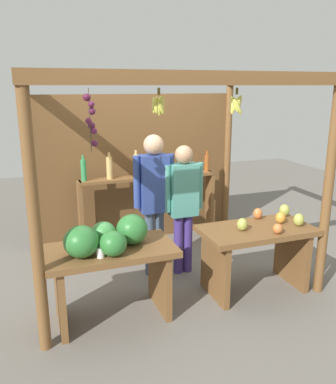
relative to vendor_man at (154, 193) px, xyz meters
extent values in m
plane|color=slate|center=(0.12, 0.07, -1.01)|extent=(12.00, 12.00, 0.00)
cylinder|color=brown|center=(-1.32, -1.02, 0.15)|extent=(0.10, 0.10, 2.31)
cylinder|color=brown|center=(1.56, -1.02, 0.15)|extent=(0.10, 0.10, 2.31)
cylinder|color=brown|center=(-1.32, 1.16, 0.15)|extent=(0.10, 0.10, 2.31)
cylinder|color=brown|center=(1.56, 1.16, 0.15)|extent=(0.10, 0.10, 2.31)
cube|color=brown|center=(0.12, -1.02, 1.24)|extent=(2.98, 0.12, 0.12)
cube|color=brown|center=(-1.32, 0.07, 1.24)|extent=(0.12, 2.27, 0.12)
cube|color=brown|center=(1.56, 0.07, 1.24)|extent=(0.12, 2.27, 0.12)
cube|color=brown|center=(0.12, 1.18, 0.03)|extent=(2.88, 0.04, 2.08)
cylinder|color=brown|center=(0.48, -0.95, 1.13)|extent=(0.02, 0.02, 0.06)
ellipsoid|color=#D1CC4C|center=(0.51, -0.95, 1.03)|extent=(0.04, 0.08, 0.15)
ellipsoid|color=#D1CC4C|center=(0.50, -0.92, 1.02)|extent=(0.08, 0.08, 0.15)
ellipsoid|color=#D1CC4C|center=(0.47, -0.91, 1.01)|extent=(0.08, 0.04, 0.15)
ellipsoid|color=#D1CC4C|center=(0.45, -0.93, 1.00)|extent=(0.06, 0.07, 0.15)
ellipsoid|color=#D1CC4C|center=(0.44, -0.95, 1.03)|extent=(0.04, 0.09, 0.15)
ellipsoid|color=#D1CC4C|center=(0.45, -0.98, 1.02)|extent=(0.07, 0.07, 0.16)
ellipsoid|color=#D1CC4C|center=(0.47, -0.99, 1.00)|extent=(0.10, 0.04, 0.15)
ellipsoid|color=#D1CC4C|center=(0.49, -0.96, 1.02)|extent=(0.05, 0.06, 0.15)
cylinder|color=brown|center=(-0.24, -0.91, 1.13)|extent=(0.02, 0.02, 0.06)
ellipsoid|color=#D1CC4C|center=(-0.21, -0.91, 1.03)|extent=(0.04, 0.07, 0.14)
ellipsoid|color=#D1CC4C|center=(-0.21, -0.88, 1.01)|extent=(0.06, 0.07, 0.15)
ellipsoid|color=#D1CC4C|center=(-0.24, -0.88, 1.03)|extent=(0.09, 0.04, 0.14)
ellipsoid|color=#D1CC4C|center=(-0.26, -0.88, 1.03)|extent=(0.06, 0.05, 0.14)
ellipsoid|color=#D1CC4C|center=(-0.28, -0.90, 1.02)|extent=(0.05, 0.07, 0.15)
ellipsoid|color=#D1CC4C|center=(-0.28, -0.93, 1.02)|extent=(0.05, 0.06, 0.15)
ellipsoid|color=#D1CC4C|center=(-0.26, -0.93, 1.00)|extent=(0.06, 0.05, 0.14)
ellipsoid|color=#D1CC4C|center=(-0.24, -0.94, 1.01)|extent=(0.09, 0.04, 0.14)
ellipsoid|color=#D1CC4C|center=(-0.22, -0.93, 1.03)|extent=(0.06, 0.06, 0.15)
cylinder|color=#4C422D|center=(-0.79, -0.66, 0.89)|extent=(0.01, 0.01, 0.55)
sphere|color=#47142D|center=(-0.81, -0.65, 1.08)|extent=(0.07, 0.07, 0.07)
sphere|color=#511938|center=(-0.77, -0.65, 1.03)|extent=(0.06, 0.06, 0.06)
sphere|color=#511938|center=(-0.77, -0.63, 0.97)|extent=(0.07, 0.07, 0.07)
sphere|color=#601E42|center=(-0.81, -0.69, 0.89)|extent=(0.06, 0.06, 0.06)
sphere|color=#511938|center=(-0.78, -0.63, 0.84)|extent=(0.06, 0.06, 0.06)
sphere|color=#601E42|center=(-0.76, -0.65, 0.80)|extent=(0.06, 0.06, 0.06)
sphere|color=#511938|center=(-0.76, -0.66, 0.69)|extent=(0.06, 0.06, 0.06)
cube|color=brown|center=(-0.68, -0.75, -0.31)|extent=(1.21, 0.64, 0.06)
cube|color=brown|center=(-1.16, -0.75, -0.68)|extent=(0.06, 0.58, 0.66)
cube|color=brown|center=(-0.19, -0.75, -0.68)|extent=(0.06, 0.58, 0.66)
ellipsoid|color=#2D7533|center=(-0.69, -0.93, -0.17)|extent=(0.34, 0.34, 0.23)
ellipsoid|color=#429347|center=(-0.72, -0.67, -0.17)|extent=(0.34, 0.34, 0.23)
ellipsoid|color=#2D7533|center=(-0.45, -0.71, -0.14)|extent=(0.42, 0.42, 0.29)
ellipsoid|color=#2D7533|center=(-0.95, -0.86, -0.14)|extent=(0.42, 0.42, 0.29)
cylinder|color=white|center=(-0.80, -0.93, -0.24)|extent=(0.07, 0.07, 0.09)
cube|color=brown|center=(0.91, -0.75, -0.31)|extent=(1.21, 0.64, 0.06)
cube|color=brown|center=(0.42, -0.75, -0.68)|extent=(0.06, 0.58, 0.66)
cube|color=brown|center=(1.39, -0.75, -0.68)|extent=(0.06, 0.58, 0.66)
ellipsoid|color=#CC7038|center=(1.08, -0.49, -0.22)|extent=(0.13, 0.13, 0.12)
ellipsoid|color=gold|center=(1.23, -0.71, -0.22)|extent=(0.13, 0.13, 0.12)
ellipsoid|color=#A8B24C|center=(0.72, -0.76, -0.22)|extent=(0.15, 0.15, 0.13)
ellipsoid|color=#A8B24C|center=(1.36, -0.84, -0.21)|extent=(0.15, 0.15, 0.14)
ellipsoid|color=#A8B24C|center=(1.42, -0.52, -0.21)|extent=(0.14, 0.14, 0.14)
ellipsoid|color=#CC7038|center=(1.01, -0.97, -0.23)|extent=(0.13, 0.13, 0.11)
cube|color=brown|center=(-0.73, 0.88, -0.51)|extent=(0.05, 0.20, 1.00)
cube|color=brown|center=(1.15, 0.88, -0.51)|extent=(0.05, 0.20, 1.00)
cube|color=brown|center=(0.21, 0.88, -0.03)|extent=(1.87, 0.22, 0.04)
cylinder|color=#338C4C|center=(-0.66, 0.88, 0.13)|extent=(0.07, 0.07, 0.28)
cylinder|color=#338C4C|center=(-0.66, 0.88, 0.30)|extent=(0.03, 0.03, 0.06)
cylinder|color=#D8B266|center=(-0.32, 0.88, 0.14)|extent=(0.08, 0.08, 0.29)
cylinder|color=#D8B266|center=(-0.32, 0.88, 0.31)|extent=(0.04, 0.04, 0.06)
cylinder|color=#D8B266|center=(0.04, 0.88, 0.14)|extent=(0.08, 0.08, 0.30)
cylinder|color=#D8B266|center=(0.04, 0.88, 0.32)|extent=(0.04, 0.04, 0.06)
cylinder|color=#D8B266|center=(0.39, 0.88, 0.11)|extent=(0.06, 0.06, 0.24)
cylinder|color=#D8B266|center=(0.39, 0.88, 0.26)|extent=(0.03, 0.03, 0.06)
cylinder|color=#338C4C|center=(0.74, 0.88, 0.13)|extent=(0.07, 0.07, 0.27)
cylinder|color=#338C4C|center=(0.74, 0.88, 0.30)|extent=(0.03, 0.03, 0.06)
cylinder|color=#994C1E|center=(1.08, 0.88, 0.11)|extent=(0.07, 0.07, 0.24)
cylinder|color=#994C1E|center=(1.08, 0.88, 0.26)|extent=(0.03, 0.03, 0.06)
cylinder|color=#3C4C62|center=(-0.06, 0.00, -0.62)|extent=(0.11, 0.11, 0.78)
cylinder|color=#3C4C62|center=(0.06, 0.00, -0.62)|extent=(0.11, 0.11, 0.78)
cube|color=#2D428C|center=(0.00, 0.00, 0.11)|extent=(0.32, 0.19, 0.66)
cylinder|color=#2D428C|center=(-0.20, 0.00, 0.14)|extent=(0.08, 0.08, 0.59)
cylinder|color=#2D428C|center=(0.20, 0.00, 0.14)|extent=(0.08, 0.08, 0.59)
sphere|color=tan|center=(0.00, 0.00, 0.55)|extent=(0.23, 0.23, 0.23)
cylinder|color=#412E7E|center=(0.27, -0.07, -0.65)|extent=(0.11, 0.11, 0.72)
cylinder|color=#412E7E|center=(0.39, -0.07, -0.65)|extent=(0.11, 0.11, 0.72)
cube|color=teal|center=(0.33, -0.07, 0.02)|extent=(0.32, 0.19, 0.61)
cylinder|color=teal|center=(0.13, -0.07, 0.05)|extent=(0.08, 0.08, 0.55)
cylinder|color=teal|center=(0.53, -0.07, 0.05)|extent=(0.08, 0.08, 0.55)
sphere|color=tan|center=(0.33, -0.07, 0.43)|extent=(0.21, 0.21, 0.21)
camera|label=1|loc=(-1.35, -4.16, 1.18)|focal=37.15mm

